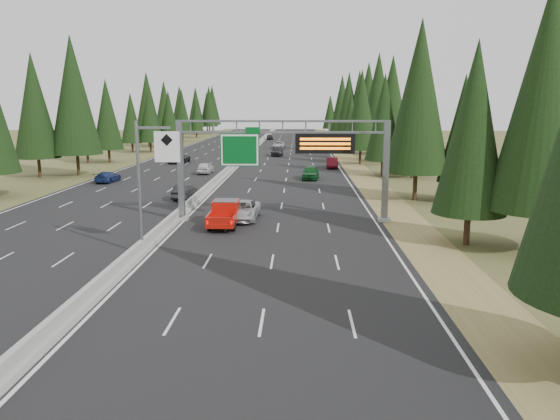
{
  "coord_description": "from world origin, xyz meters",
  "views": [
    {
      "loc": [
        9.49,
        -6.88,
        8.91
      ],
      "look_at": [
        8.58,
        20.0,
        3.79
      ],
      "focal_mm": 35.0,
      "sensor_mm": 36.0,
      "label": 1
    }
  ],
  "objects": [
    {
      "name": "red_pickup",
      "position": [
        3.98,
        33.36,
        1.09
      ],
      "size": [
        1.99,
        5.58,
        1.82
      ],
      "color": "black",
      "rests_on": "road"
    },
    {
      "name": "median_barrier",
      "position": [
        0.0,
        80.0,
        0.41
      ],
      "size": [
        0.7,
        260.0,
        0.85
      ],
      "color": "gray",
      "rests_on": "road"
    },
    {
      "name": "tree_row_right",
      "position": [
        22.38,
        71.13,
        9.61
      ],
      "size": [
        11.53,
        238.39,
        18.96
      ],
      "color": "black",
      "rests_on": "ground"
    },
    {
      "name": "car_onc_near",
      "position": [
        -1.5,
        44.89,
        0.78
      ],
      "size": [
        1.77,
        4.37,
        1.41
      ],
      "primitive_type": "imported",
      "rotation": [
        0.0,
        0.0,
        3.08
      ],
      "color": "black",
      "rests_on": "road"
    },
    {
      "name": "road",
      "position": [
        0.0,
        80.0,
        0.04
      ],
      "size": [
        32.0,
        260.0,
        0.08
      ],
      "primitive_type": "cube",
      "color": "black",
      "rests_on": "ground"
    },
    {
      "name": "silver_minivan",
      "position": [
        5.09,
        35.33,
        0.82
      ],
      "size": [
        2.78,
        5.47,
        1.48
      ],
      "primitive_type": "imported",
      "rotation": [
        0.0,
        0.0,
        -0.06
      ],
      "color": "#ACACB1",
      "rests_on": "road"
    },
    {
      "name": "shoulder_right",
      "position": [
        17.8,
        80.0,
        0.03
      ],
      "size": [
        3.6,
        260.0,
        0.06
      ],
      "primitive_type": "cube",
      "color": "olive",
      "rests_on": "ground"
    },
    {
      "name": "car_ahead_white",
      "position": [
        5.28,
        110.09,
        0.8
      ],
      "size": [
        2.68,
        5.32,
        1.45
      ],
      "primitive_type": "imported",
      "rotation": [
        0.0,
        0.0,
        -0.05
      ],
      "color": "#BBBBBB",
      "rests_on": "road"
    },
    {
      "name": "tree_row_left",
      "position": [
        -22.14,
        72.4,
        8.6
      ],
      "size": [
        11.78,
        237.53,
        17.77
      ],
      "color": "black",
      "rests_on": "ground"
    },
    {
      "name": "car_onc_blue",
      "position": [
        -13.03,
        56.32,
        0.72
      ],
      "size": [
        2.17,
        4.53,
        1.27
      ],
      "primitive_type": "imported",
      "rotation": [
        0.0,
        0.0,
        3.05
      ],
      "color": "navy",
      "rests_on": "road"
    },
    {
      "name": "car_ahead_dkgrey",
      "position": [
        5.6,
        92.19,
        0.86
      ],
      "size": [
        2.19,
        5.39,
        1.56
      ],
      "primitive_type": "imported",
      "rotation": [
        0.0,
        0.0,
        0.0
      ],
      "color": "black",
      "rests_on": "road"
    },
    {
      "name": "car_onc_far",
      "position": [
        -9.38,
        78.95,
        0.87
      ],
      "size": [
        2.72,
        5.72,
        1.58
      ],
      "primitive_type": "imported",
      "rotation": [
        0.0,
        0.0,
        3.12
      ],
      "color": "black",
      "rests_on": "road"
    },
    {
      "name": "sign_gantry",
      "position": [
        8.92,
        34.88,
        5.27
      ],
      "size": [
        16.75,
        0.98,
        7.8
      ],
      "color": "slate",
      "rests_on": "road"
    },
    {
      "name": "shoulder_left",
      "position": [
        -17.8,
        80.0,
        0.03
      ],
      "size": [
        3.6,
        260.0,
        0.06
      ],
      "primitive_type": "cube",
      "color": "#4C4E24",
      "rests_on": "ground"
    },
    {
      "name": "car_ahead_far",
      "position": [
        1.74,
        140.59,
        0.79
      ],
      "size": [
        2.04,
        4.3,
        1.42
      ],
      "primitive_type": "imported",
      "rotation": [
        0.0,
        0.0,
        0.09
      ],
      "color": "black",
      "rests_on": "road"
    },
    {
      "name": "car_onc_white",
      "position": [
        -2.97,
        65.3,
        0.83
      ],
      "size": [
        1.87,
        4.43,
        1.5
      ],
      "primitive_type": "imported",
      "rotation": [
        0.0,
        0.0,
        3.12
      ],
      "color": "silver",
      "rests_on": "road"
    },
    {
      "name": "car_ahead_dkred",
      "position": [
        14.38,
        72.23,
        0.84
      ],
      "size": [
        1.74,
        4.66,
        1.52
      ],
      "primitive_type": "imported",
      "rotation": [
        0.0,
        0.0,
        -0.03
      ],
      "color": "#500B15",
      "rests_on": "road"
    },
    {
      "name": "car_ahead_green",
      "position": [
        11.0,
        59.87,
        0.9
      ],
      "size": [
        2.34,
        4.96,
        1.64
      ],
      "primitive_type": "imported",
      "rotation": [
        0.0,
        0.0,
        -0.08
      ],
      "color": "#124F1D",
      "rests_on": "road"
    },
    {
      "name": "hov_sign_pole",
      "position": [
        0.58,
        24.97,
        4.72
      ],
      "size": [
        2.8,
        0.5,
        8.0
      ],
      "color": "slate",
      "rests_on": "road"
    }
  ]
}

